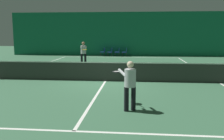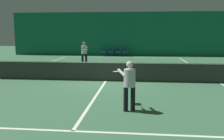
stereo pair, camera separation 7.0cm
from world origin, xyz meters
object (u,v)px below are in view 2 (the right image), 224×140
tennis_net (106,71)px  courtside_chair_3 (126,52)px  player_far (84,52)px  courtside_chair_1 (112,51)px  courtside_chair_0 (104,51)px  courtside_chair_2 (119,51)px  player_near (129,82)px

tennis_net → courtside_chair_3: tennis_net is taller
tennis_net → player_far: (-2.34, 5.85, 0.49)m
tennis_net → courtside_chair_1: 13.02m
tennis_net → courtside_chair_0: (-1.81, 12.98, -0.03)m
courtside_chair_1 → courtside_chair_3: size_ratio=1.00×
tennis_net → courtside_chair_2: tennis_net is taller
player_near → courtside_chair_1: 17.74m
player_near → courtside_chair_2: 17.65m
player_far → courtside_chair_0: player_far is taller
player_far → courtside_chair_2: (2.01, 7.13, -0.51)m
courtside_chair_1 → courtside_chair_2: bearing=90.0°
player_far → courtside_chair_2: bearing=147.8°
tennis_net → courtside_chair_3: bearing=88.2°
tennis_net → player_near: (1.30, -4.59, 0.39)m
courtside_chair_2 → courtside_chair_3: bearing=90.0°
player_near → courtside_chair_0: size_ratio=1.83×
player_near → courtside_chair_3: (-0.88, 17.57, -0.41)m
player_near → courtside_chair_2: player_near is taller
courtside_chair_1 → courtside_chair_2: 0.74m
tennis_net → courtside_chair_0: 13.10m
player_far → courtside_chair_1: 7.26m
courtside_chair_3 → courtside_chair_1: bearing=-90.0°
player_far → courtside_chair_3: 7.66m
courtside_chair_0 → courtside_chair_1: same height
player_near → courtside_chair_1: player_near is taller
courtside_chair_0 → courtside_chair_2: 1.48m
courtside_chair_1 → courtside_chair_2: size_ratio=1.00×
player_near → player_far: player_far is taller
player_far → tennis_net: bearing=5.4°
tennis_net → player_near: 4.79m
player_far → courtside_chair_1: (1.27, 7.13, -0.51)m
player_near → tennis_net: bearing=-12.6°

